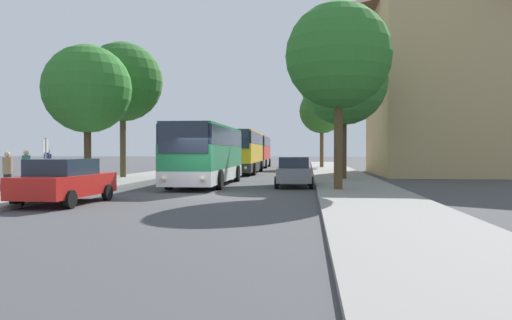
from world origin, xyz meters
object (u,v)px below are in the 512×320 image
Objects in this scene: parked_car_right_near at (294,172)px; tree_left_far at (87,89)px; bus_rear at (256,151)px; tree_left_near at (123,82)px; parked_car_left_curb at (65,181)px; pedestrian_walking_back at (7,173)px; tree_right_near at (338,56)px; tree_right_far at (344,81)px; pedestrian_waiting_near at (48,167)px; pedestrian_waiting_far at (26,170)px; bus_front at (207,154)px; bus_middle at (242,151)px; tree_right_mid at (322,111)px; bus_stop_sign at (46,158)px.

parked_car_right_near is 0.56× the size of tree_left_far.
bus_rear is 1.13× the size of tree_left_near.
parked_car_left_curb is (-2.72, -40.19, -1.05)m from bus_rear.
tree_left_near is at bearing -153.64° from pedestrian_walking_back.
tree_right_near is 0.95× the size of tree_right_far.
bus_rear is 1.32× the size of tree_left_far.
parked_car_left_curb is 2.48× the size of pedestrian_waiting_near.
bus_front is at bearing 35.35° from pedestrian_waiting_far.
bus_front is 1.23× the size of tree_left_near.
tree_right_far is at bearing 69.16° from pedestrian_waiting_near.
tree_left_near is 1.01× the size of tree_right_far.
tree_right_near is (6.96, -18.93, 4.38)m from bus_middle.
tree_right_far reaches higher than pedestrian_walking_back.
pedestrian_walking_back is at bearing -110.66° from tree_right_mid.
bus_front is 10.68m from pedestrian_walking_back.
tree_left_near is at bearing 145.80° from tree_right_near.
bus_middle is at bearing 128.36° from tree_right_far.
bus_rear is 26.70m from tree_right_far.
tree_right_near is (7.35, -34.05, 4.38)m from bus_rear.
tree_right_mid is at bearing 62.82° from pedestrian_waiting_far.
bus_middle is at bearing 66.52° from pedestrian_waiting_far.
pedestrian_walking_back is at bearing -88.46° from tree_left_near.
tree_right_near is (14.35, -0.48, 5.18)m from pedestrian_waiting_near.
parked_car_right_near is 14.41m from tree_left_near.
bus_rear is 5.56× the size of pedestrian_waiting_near.
bus_front is 7.78m from tree_left_far.
pedestrian_waiting_far is (-12.08, -4.96, 0.24)m from parked_car_right_near.
parked_car_right_near is 0.51× the size of tree_right_near.
pedestrian_waiting_far is at bearing 134.74° from parked_car_left_curb.
pedestrian_waiting_near is 34.90m from tree_right_mid.
bus_middle is at bearing 110.19° from tree_right_near.
parked_car_right_near is (5.21, -30.72, -1.08)m from bus_rear.
bus_rear reaches higher than parked_car_right_near.
parked_car_left_curb is at bearing -148.64° from tree_right_near.
tree_left_far reaches higher than pedestrian_walking_back.
pedestrian_waiting_near is (-7.31, -3.79, -0.66)m from bus_front.
pedestrian_waiting_near reaches higher than parked_car_left_curb.
pedestrian_waiting_near is at bearing 11.27° from parked_car_right_near.
bus_middle is 1.39× the size of tree_right_near.
tree_left_far is (-0.95, 6.29, 3.81)m from bus_stop_sign.
tree_right_mid is at bearing 63.33° from tree_left_far.
tree_right_near reaches higher than pedestrian_waiting_near.
bus_rear is 1.14× the size of tree_right_far.
bus_front is 9.82m from tree_left_near.
bus_stop_sign reaches higher than parked_car_right_near.
pedestrian_waiting_far is at bearing -91.83° from tree_left_near.
tree_right_mid is (2.23, 28.51, 5.45)m from parked_car_right_near.
parked_car_left_curb reaches higher than parked_car_right_near.
bus_front is 8.81m from bus_stop_sign.
tree_right_far is at bearing 30.56° from bus_front.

